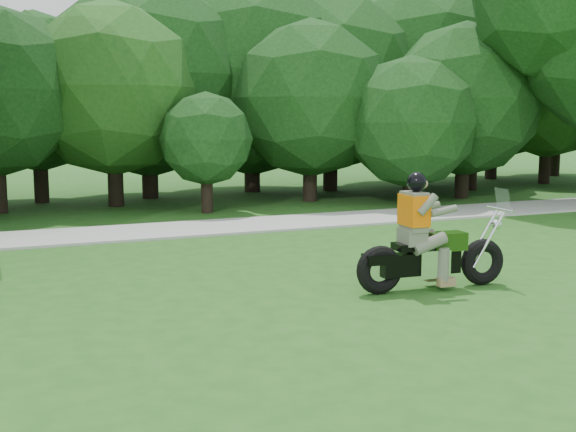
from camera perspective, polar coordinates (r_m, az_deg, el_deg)
ground at (r=11.24m, az=16.64°, el=-6.21°), size 100.00×100.00×0.00m
walkway at (r=17.98m, az=0.15°, el=-0.51°), size 60.00×2.20×0.06m
tree_line at (r=24.23m, az=-5.39°, el=10.30°), size 40.28×12.66×7.81m
chopper_motorcycle at (r=11.29m, az=10.82°, el=-2.42°), size 2.57×0.70×1.84m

